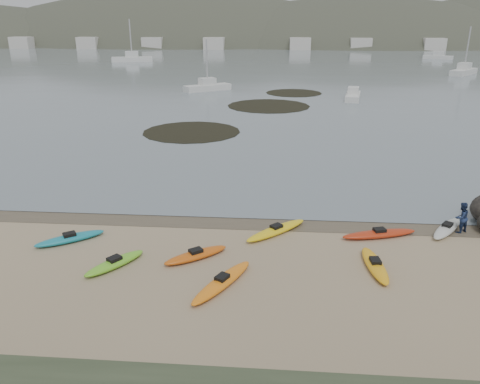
{
  "coord_description": "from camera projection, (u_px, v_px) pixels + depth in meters",
  "views": [
    {
      "loc": [
        1.78,
        -22.56,
        9.88
      ],
      "look_at": [
        0.0,
        0.0,
        1.5
      ],
      "focal_mm": 35.0,
      "sensor_mm": 36.0,
      "label": 1
    }
  ],
  "objects": [
    {
      "name": "moored_boats",
      "position": [
        284.0,
        66.0,
        97.99
      ],
      "size": [
        86.38,
        74.58,
        1.36
      ],
      "color": "silver",
      "rests_on": "ground"
    },
    {
      "name": "ground",
      "position": [
        240.0,
        219.0,
        24.66
      ],
      "size": [
        600.0,
        600.0,
        0.0
      ],
      "primitive_type": "plane",
      "color": "tan",
      "rests_on": "ground"
    },
    {
      "name": "far_town",
      "position": [
        291.0,
        44.0,
        159.07
      ],
      "size": [
        199.0,
        5.0,
        4.0
      ],
      "color": "beige",
      "rests_on": "ground"
    },
    {
      "name": "person_east",
      "position": [
        461.0,
        218.0,
        22.83
      ],
      "size": [
        0.95,
        0.89,
        1.56
      ],
      "primitive_type": "imported",
      "rotation": [
        0.0,
        0.0,
        3.65
      ],
      "color": "navy",
      "rests_on": "ground"
    },
    {
      "name": "water",
      "position": [
        276.0,
        35.0,
        305.11
      ],
      "size": [
        1200.0,
        1200.0,
        0.0
      ],
      "primitive_type": "plane",
      "color": "slate",
      "rests_on": "ground"
    },
    {
      "name": "far_hills",
      "position": [
        362.0,
        81.0,
        208.62
      ],
      "size": [
        550.0,
        135.0,
        80.0
      ],
      "color": "#384235",
      "rests_on": "ground"
    },
    {
      "name": "kelp_mats",
      "position": [
        256.0,
        109.0,
        54.61
      ],
      "size": [
        18.67,
        33.71,
        0.04
      ],
      "color": "black",
      "rests_on": "water"
    },
    {
      "name": "kayaks",
      "position": [
        267.0,
        248.0,
        21.13
      ],
      "size": [
        20.86,
        9.21,
        0.34
      ],
      "color": "teal",
      "rests_on": "ground"
    },
    {
      "name": "wet_sand",
      "position": [
        240.0,
        221.0,
        24.38
      ],
      "size": [
        60.0,
        60.0,
        0.0
      ],
      "primitive_type": "plane",
      "color": "brown",
      "rests_on": "ground"
    }
  ]
}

